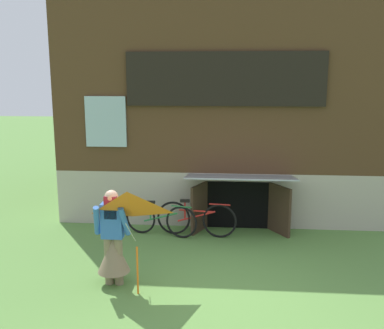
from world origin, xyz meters
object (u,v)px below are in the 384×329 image
at_px(kite, 128,220).
at_px(bicycle_green, 161,219).
at_px(bicycle_red, 196,219).
at_px(person, 113,245).

height_order(kite, bicycle_green, kite).
bearing_deg(kite, bicycle_red, 74.82).
xyz_separation_m(person, kite, (0.38, -0.56, 0.62)).
distance_m(kite, bicycle_red, 3.11).
bearing_deg(person, bicycle_red, 40.48).
distance_m(person, bicycle_red, 2.60).
distance_m(kite, bicycle_green, 2.97).
bearing_deg(person, kite, -78.45).
xyz_separation_m(person, bicycle_green, (0.41, 2.26, -0.30)).
height_order(person, kite, kite).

